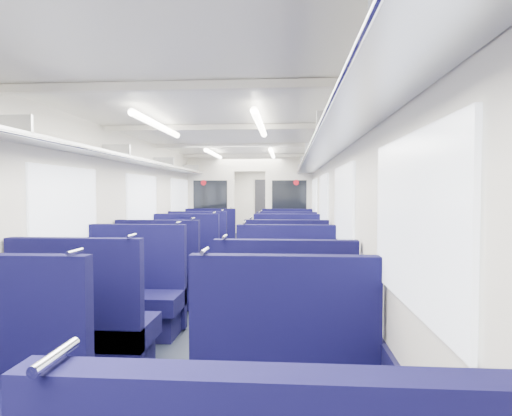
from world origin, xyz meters
TOP-DOWN VIEW (x-y plane):
  - floor at (0.00, 0.00)m, footprint 2.80×18.00m
  - ceiling at (0.00, 0.00)m, footprint 2.80×18.00m
  - wall_left at (-1.40, 0.00)m, footprint 0.02×18.00m
  - dado_left at (-1.39, 0.00)m, footprint 0.03×17.90m
  - wall_right at (1.40, 0.00)m, footprint 0.02×18.00m
  - dado_right at (1.39, 0.00)m, footprint 0.03×17.90m
  - wall_far at (0.00, 9.00)m, footprint 2.80×0.02m
  - luggage_rack_left at (-1.21, 0.00)m, footprint 0.36×17.40m
  - luggage_rack_right at (1.21, 0.00)m, footprint 0.36×17.40m
  - windows at (0.00, -0.46)m, footprint 2.78×15.60m
  - ceiling_fittings at (0.00, -0.26)m, footprint 2.70×16.06m
  - end_door at (0.00, 8.94)m, footprint 0.75×0.06m
  - bulkhead at (-0.00, 2.47)m, footprint 2.80×0.10m
  - seat_7 at (0.83, -4.79)m, footprint 1.09×0.60m
  - seat_8 at (-0.83, -3.68)m, footprint 1.09×0.60m
  - seat_9 at (0.83, -3.68)m, footprint 1.09×0.60m
  - seat_10 at (-0.83, -2.54)m, footprint 1.09×0.60m
  - seat_11 at (0.83, -2.49)m, footprint 1.09×0.60m
  - seat_12 at (-0.83, -1.49)m, footprint 1.09×0.60m
  - seat_13 at (0.83, -1.34)m, footprint 1.09×0.60m
  - seat_14 at (-0.83, -0.21)m, footprint 1.09×0.60m
  - seat_15 at (0.83, -0.14)m, footprint 1.09×0.60m
  - seat_16 at (-0.83, 0.99)m, footprint 1.09×0.60m
  - seat_17 at (0.83, 0.91)m, footprint 1.09×0.60m
  - seat_18 at (-0.83, 2.00)m, footprint 1.09×0.60m
  - seat_19 at (0.83, 2.00)m, footprint 1.09×0.60m

SIDE VIEW (x-z plane):
  - floor at x=0.00m, z-range -0.01..0.01m
  - dado_left at x=-1.39m, z-range 0.00..0.70m
  - dado_right at x=1.39m, z-range 0.00..0.70m
  - seat_7 at x=0.83m, z-range -0.23..0.98m
  - seat_8 at x=-0.83m, z-range -0.23..0.98m
  - seat_9 at x=0.83m, z-range -0.23..0.98m
  - seat_10 at x=-0.83m, z-range -0.23..0.98m
  - seat_11 at x=0.83m, z-range -0.23..0.98m
  - seat_12 at x=-0.83m, z-range -0.23..0.98m
  - seat_13 at x=0.83m, z-range -0.23..0.98m
  - seat_14 at x=-0.83m, z-range -0.23..0.98m
  - seat_15 at x=0.83m, z-range -0.23..0.98m
  - seat_16 at x=-0.83m, z-range -0.23..0.98m
  - seat_17 at x=0.83m, z-range -0.23..0.98m
  - seat_18 at x=-0.83m, z-range -0.23..0.98m
  - seat_19 at x=0.83m, z-range -0.23..0.98m
  - end_door at x=0.00m, z-range 0.00..2.00m
  - wall_left at x=-1.40m, z-range 0.00..2.35m
  - wall_right at x=1.40m, z-range 0.00..2.35m
  - wall_far at x=0.00m, z-range 0.00..2.35m
  - bulkhead at x=0.00m, z-range 0.06..2.41m
  - windows at x=0.00m, z-range 1.04..1.79m
  - luggage_rack_left at x=-1.21m, z-range 1.88..2.06m
  - luggage_rack_right at x=1.21m, z-range 1.88..2.06m
  - ceiling_fittings at x=0.00m, z-range 2.23..2.35m
  - ceiling at x=0.00m, z-range 2.35..2.35m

